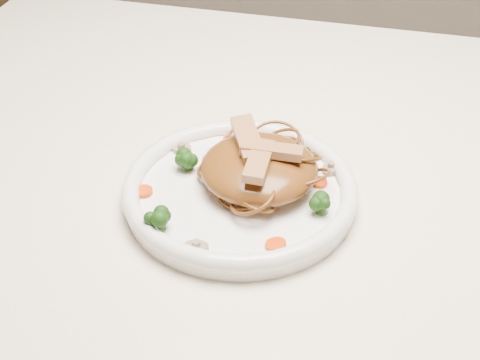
# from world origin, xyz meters

# --- Properties ---
(table) EXTENTS (1.20, 0.80, 0.75)m
(table) POSITION_xyz_m (0.00, 0.00, 0.65)
(table) COLOR white
(table) RESTS_ON ground
(plate) EXTENTS (0.33, 0.33, 0.02)m
(plate) POSITION_xyz_m (-0.07, -0.10, 0.76)
(plate) COLOR white
(plate) RESTS_ON table
(noodle_mound) EXTENTS (0.17, 0.17, 0.04)m
(noodle_mound) POSITION_xyz_m (-0.05, -0.08, 0.79)
(noodle_mound) COLOR brown
(noodle_mound) RESTS_ON plate
(chicken_a) EXTENTS (0.07, 0.03, 0.01)m
(chicken_a) POSITION_xyz_m (-0.04, -0.08, 0.81)
(chicken_a) COLOR tan
(chicken_a) RESTS_ON noodle_mound
(chicken_b) EXTENTS (0.06, 0.08, 0.01)m
(chicken_b) POSITION_xyz_m (-0.07, -0.06, 0.81)
(chicken_b) COLOR tan
(chicken_b) RESTS_ON noodle_mound
(chicken_c) EXTENTS (0.02, 0.07, 0.01)m
(chicken_c) POSITION_xyz_m (-0.04, -0.10, 0.81)
(chicken_c) COLOR tan
(chicken_c) RESTS_ON noodle_mound
(broccoli_0) EXTENTS (0.03, 0.03, 0.03)m
(broccoli_0) POSITION_xyz_m (-0.00, -0.04, 0.78)
(broccoli_0) COLOR #15450E
(broccoli_0) RESTS_ON plate
(broccoli_1) EXTENTS (0.03, 0.03, 0.03)m
(broccoli_1) POSITION_xyz_m (-0.14, -0.07, 0.78)
(broccoli_1) COLOR #15450E
(broccoli_1) RESTS_ON plate
(broccoli_2) EXTENTS (0.03, 0.03, 0.03)m
(broccoli_2) POSITION_xyz_m (-0.13, -0.18, 0.78)
(broccoli_2) COLOR #15450E
(broccoli_2) RESTS_ON plate
(broccoli_3) EXTENTS (0.03, 0.03, 0.03)m
(broccoli_3) POSITION_xyz_m (0.03, -0.11, 0.78)
(broccoli_3) COLOR #15450E
(broccoli_3) RESTS_ON plate
(carrot_0) EXTENTS (0.03, 0.03, 0.00)m
(carrot_0) POSITION_xyz_m (0.00, -0.01, 0.77)
(carrot_0) COLOR #EC3908
(carrot_0) RESTS_ON plate
(carrot_1) EXTENTS (0.02, 0.02, 0.00)m
(carrot_1) POSITION_xyz_m (-0.17, -0.13, 0.77)
(carrot_1) COLOR #EC3908
(carrot_1) RESTS_ON plate
(carrot_2) EXTENTS (0.02, 0.02, 0.00)m
(carrot_2) POSITION_xyz_m (0.02, -0.06, 0.77)
(carrot_2) COLOR #EC3908
(carrot_2) RESTS_ON plate
(carrot_3) EXTENTS (0.02, 0.02, 0.00)m
(carrot_3) POSITION_xyz_m (-0.10, -0.01, 0.77)
(carrot_3) COLOR #EC3908
(carrot_3) RESTS_ON plate
(carrot_4) EXTENTS (0.03, 0.03, 0.00)m
(carrot_4) POSITION_xyz_m (-0.01, -0.18, 0.77)
(carrot_4) COLOR #EC3908
(carrot_4) RESTS_ON plate
(mushroom_0) EXTENTS (0.03, 0.03, 0.01)m
(mushroom_0) POSITION_xyz_m (-0.09, -0.20, 0.77)
(mushroom_0) COLOR gray
(mushroom_0) RESTS_ON plate
(mushroom_1) EXTENTS (0.03, 0.03, 0.01)m
(mushroom_1) POSITION_xyz_m (0.03, -0.03, 0.77)
(mushroom_1) COLOR gray
(mushroom_1) RESTS_ON plate
(mushroom_2) EXTENTS (0.04, 0.04, 0.01)m
(mushroom_2) POSITION_xyz_m (-0.15, -0.04, 0.77)
(mushroom_2) COLOR gray
(mushroom_2) RESTS_ON plate
(mushroom_3) EXTENTS (0.04, 0.04, 0.01)m
(mushroom_3) POSITION_xyz_m (-0.02, 0.00, 0.77)
(mushroom_3) COLOR gray
(mushroom_3) RESTS_ON plate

